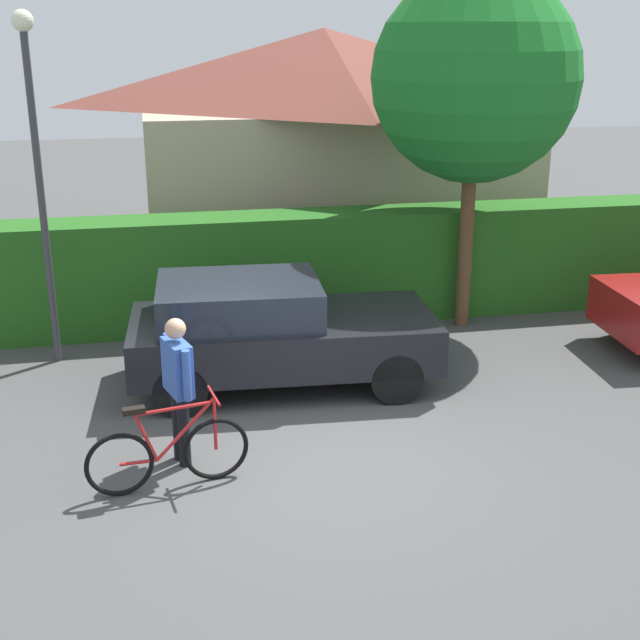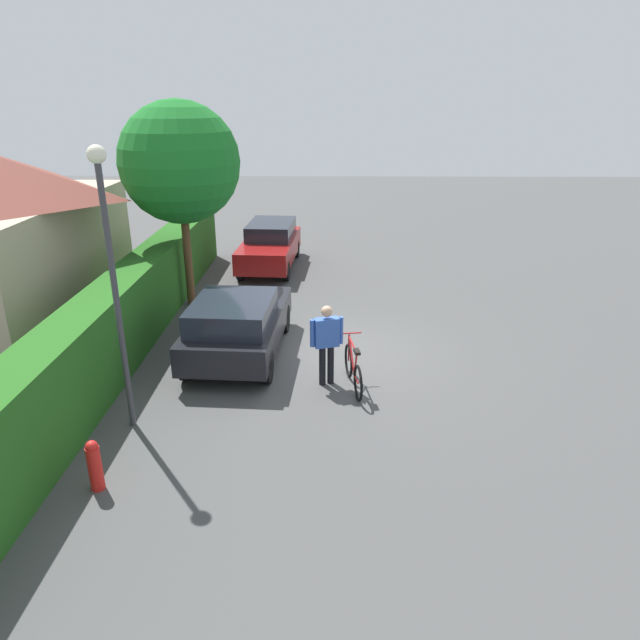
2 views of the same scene
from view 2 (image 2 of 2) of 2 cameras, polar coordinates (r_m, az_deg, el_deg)
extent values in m
plane|color=#474747|center=(12.96, 1.76, -3.06)|extent=(60.00, 60.00, 0.00)
cube|color=#235C1B|center=(13.39, -18.66, 0.64)|extent=(16.33, 0.90, 1.75)
cube|color=black|center=(12.71, -8.01, -0.66)|extent=(4.02, 2.04, 0.60)
cube|color=#1E232D|center=(12.00, -8.69, 0.77)|extent=(2.14, 1.71, 0.49)
cylinder|color=black|center=(14.21, -10.08, 0.33)|extent=(0.68, 0.22, 0.67)
cylinder|color=black|center=(13.91, -3.53, 0.15)|extent=(0.68, 0.22, 0.67)
cylinder|color=black|center=(11.86, -13.13, -4.31)|extent=(0.68, 0.22, 0.67)
cylinder|color=black|center=(11.49, -5.29, -4.67)|extent=(0.68, 0.22, 0.67)
cube|color=maroon|center=(19.15, -5.01, 7.02)|extent=(4.19, 1.84, 0.67)
cube|color=#1E232D|center=(19.41, -4.88, 8.97)|extent=(2.31, 1.54, 0.49)
cylinder|color=black|center=(20.68, -6.35, 7.10)|extent=(0.61, 0.21, 0.60)
cylinder|color=black|center=(20.47, -2.38, 7.06)|extent=(0.61, 0.21, 0.60)
cylinder|color=black|center=(18.05, -7.92, 4.90)|extent=(0.61, 0.21, 0.60)
cylinder|color=black|center=(17.80, -3.40, 4.84)|extent=(0.61, 0.21, 0.60)
torus|color=black|center=(11.69, 2.86, -4.05)|extent=(0.69, 0.15, 0.69)
torus|color=black|center=(10.82, 3.81, -6.27)|extent=(0.69, 0.15, 0.69)
cylinder|color=#B21E1E|center=(11.30, 3.16, -3.44)|extent=(0.64, 0.13, 0.62)
cylinder|color=#B21E1E|center=(10.95, 3.55, -4.41)|extent=(0.23, 0.07, 0.56)
cylinder|color=#B21E1E|center=(11.09, 3.31, -2.55)|extent=(0.75, 0.15, 0.05)
cylinder|color=#B21E1E|center=(10.99, 3.61, -5.86)|extent=(0.38, 0.09, 0.05)
cylinder|color=#B21E1E|center=(11.57, 2.88, -2.77)|extent=(0.04, 0.04, 0.57)
cube|color=black|center=(10.73, 3.69, -3.16)|extent=(0.23, 0.13, 0.06)
cylinder|color=#B21E1E|center=(11.44, 2.91, -1.32)|extent=(0.10, 0.50, 0.03)
cylinder|color=black|center=(11.33, 0.23, -4.54)|extent=(0.13, 0.13, 0.82)
cylinder|color=black|center=(11.37, 1.06, -4.44)|extent=(0.13, 0.13, 0.82)
cube|color=#3359B2|center=(11.07, 0.66, -1.24)|extent=(0.33, 0.51, 0.58)
sphere|color=tan|center=(10.91, 0.67, 0.86)|extent=(0.22, 0.22, 0.22)
cylinder|color=#3359B2|center=(10.99, -0.78, -1.33)|extent=(0.09, 0.09, 0.55)
cylinder|color=#3359B2|center=(11.14, 2.08, -1.02)|extent=(0.09, 0.09, 0.55)
cylinder|color=#38383D|center=(9.79, -19.51, 1.41)|extent=(0.10, 0.10, 4.45)
sphere|color=#F2EDCC|center=(9.30, -21.33, 15.09)|extent=(0.28, 0.28, 0.28)
cylinder|color=brown|center=(15.76, -13.01, 6.44)|extent=(0.21, 0.21, 2.88)
sphere|color=#1A6F25|center=(15.35, -13.76, 14.95)|extent=(3.05, 3.05, 3.05)
cylinder|color=red|center=(9.14, -21.43, -13.56)|extent=(0.20, 0.20, 0.70)
sphere|color=red|center=(8.94, -21.75, -11.60)|extent=(0.18, 0.18, 0.18)
camera|label=1|loc=(13.11, 41.82, 12.27)|focal=47.84mm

